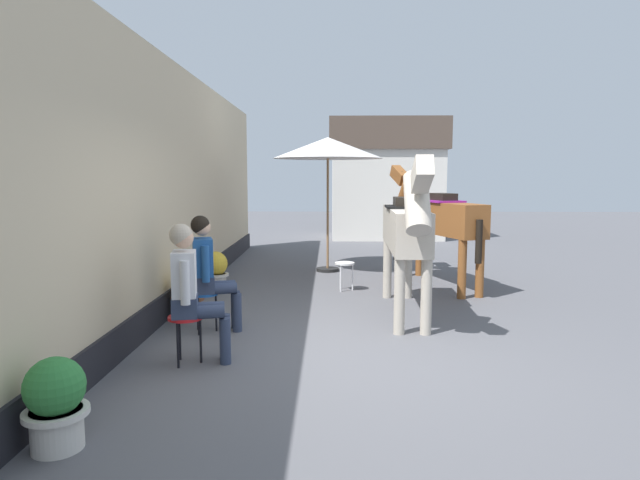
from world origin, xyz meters
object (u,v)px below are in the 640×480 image
object	(u,v)px
seated_visitor_far	(209,267)
flower_planter_nearest	(56,402)
seated_visitor_near	(191,286)
flower_planter_inner_far	(187,293)
flower_planter_farthest	(215,270)
saddled_horse_near	(406,229)
cafe_parasol	(328,149)
saddled_horse_far	(436,217)
spare_stool_white	(345,266)

from	to	relation	value
seated_visitor_far	flower_planter_nearest	xyz separation A→B (m)	(-0.42, -2.83, -0.44)
seated_visitor_near	flower_planter_inner_far	xyz separation A→B (m)	(-0.50, 1.72, -0.44)
flower_planter_nearest	flower_planter_farthest	size ratio (longest dim) A/B	1.00
seated_visitor_near	saddled_horse_near	bearing A→B (deg)	38.64
flower_planter_inner_far	cafe_parasol	xyz separation A→B (m)	(1.81, 3.59, 2.03)
flower_planter_inner_far	flower_planter_farthest	size ratio (longest dim) A/B	1.00
seated_visitor_far	saddled_horse_far	distance (m)	4.36
saddled_horse_far	cafe_parasol	world-z (taller)	cafe_parasol
seated_visitor_far	flower_planter_inner_far	world-z (taller)	seated_visitor_far
saddled_horse_near	saddled_horse_far	size ratio (longest dim) A/B	1.04
saddled_horse_far	flower_planter_inner_far	size ratio (longest dim) A/B	4.50
cafe_parasol	saddled_horse_far	bearing A→B (deg)	-35.21
flower_planter_inner_far	flower_planter_farthest	xyz separation A→B (m)	(0.00, 1.72, 0.00)
seated_visitor_near	saddled_horse_far	world-z (taller)	saddled_horse_far
flower_planter_inner_far	spare_stool_white	size ratio (longest dim) A/B	1.39
saddled_horse_near	saddled_horse_far	xyz separation A→B (m)	(0.79, 2.13, 0.00)
saddled_horse_near	cafe_parasol	size ratio (longest dim) A/B	1.16
saddled_horse_near	cafe_parasol	distance (m)	3.78
flower_planter_inner_far	spare_stool_white	distance (m)	2.74
saddled_horse_near	cafe_parasol	xyz separation A→B (m)	(-1.04, 3.43, 1.20)
flower_planter_nearest	cafe_parasol	size ratio (longest dim) A/B	0.25
saddled_horse_far	cafe_parasol	distance (m)	2.54
seated_visitor_near	seated_visitor_far	distance (m)	1.10
saddled_horse_far	spare_stool_white	bearing A→B (deg)	-161.41
flower_planter_farthest	seated_visitor_near	bearing A→B (deg)	-81.80
seated_visitor_near	spare_stool_white	distance (m)	3.86
saddled_horse_far	spare_stool_white	distance (m)	1.80
saddled_horse_far	cafe_parasol	bearing A→B (deg)	144.79
flower_planter_inner_far	cafe_parasol	world-z (taller)	cafe_parasol
seated_visitor_far	flower_planter_nearest	size ratio (longest dim) A/B	2.17
flower_planter_farthest	spare_stool_white	xyz separation A→B (m)	(2.09, 0.05, 0.07)
saddled_horse_far	flower_planter_farthest	bearing A→B (deg)	-171.07
flower_planter_farthest	spare_stool_white	bearing A→B (deg)	1.39
flower_planter_nearest	flower_planter_farthest	xyz separation A→B (m)	(-0.00, 5.17, 0.00)
seated_visitor_near	flower_planter_nearest	xyz separation A→B (m)	(-0.49, -1.73, -0.44)
cafe_parasol	spare_stool_white	xyz separation A→B (m)	(0.28, -1.81, -1.96)
seated_visitor_near	saddled_horse_near	xyz separation A→B (m)	(2.35, 1.88, 0.38)
flower_planter_nearest	spare_stool_white	world-z (taller)	flower_planter_nearest
seated_visitor_near	flower_planter_farthest	xyz separation A→B (m)	(-0.50, 3.44, -0.44)
spare_stool_white	seated_visitor_far	bearing A→B (deg)	-124.92
seated_visitor_far	flower_planter_nearest	distance (m)	2.89
cafe_parasol	spare_stool_white	size ratio (longest dim) A/B	5.61
saddled_horse_near	spare_stool_white	size ratio (longest dim) A/B	6.52
seated_visitor_far	cafe_parasol	xyz separation A→B (m)	(1.39, 4.20, 1.59)
seated_visitor_far	saddled_horse_far	bearing A→B (deg)	42.13
flower_planter_farthest	saddled_horse_near	bearing A→B (deg)	-28.76
seated_visitor_far	flower_planter_farthest	size ratio (longest dim) A/B	2.17
flower_planter_nearest	flower_planter_farthest	world-z (taller)	same
saddled_horse_far	spare_stool_white	xyz separation A→B (m)	(-1.55, -0.52, -0.76)
flower_planter_inner_far	seated_visitor_near	bearing A→B (deg)	-73.84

